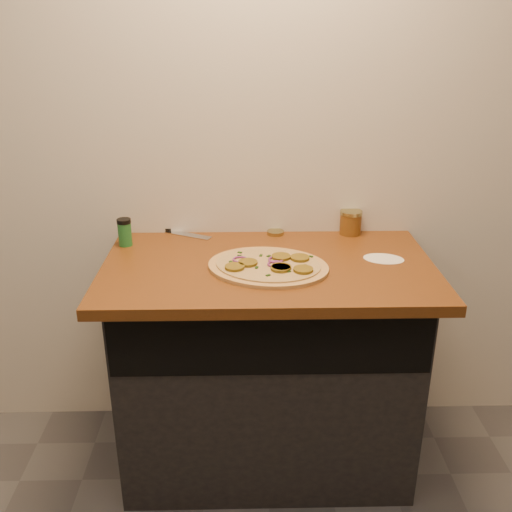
{
  "coord_description": "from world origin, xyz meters",
  "views": [
    {
      "loc": [
        -0.09,
        -0.48,
        1.72
      ],
      "look_at": [
        -0.05,
        1.37,
        0.95
      ],
      "focal_mm": 40.0,
      "sensor_mm": 36.0,
      "label": 1
    }
  ],
  "objects_px": {
    "pizza": "(269,266)",
    "chefs_knife": "(173,232)",
    "salsa_jar": "(351,222)",
    "spice_shaker": "(125,232)"
  },
  "relations": [
    {
      "from": "spice_shaker",
      "to": "salsa_jar",
      "type": "bearing_deg",
      "value": 7.02
    },
    {
      "from": "pizza",
      "to": "salsa_jar",
      "type": "xyz_separation_m",
      "value": [
        0.35,
        0.35,
        0.04
      ]
    },
    {
      "from": "pizza",
      "to": "spice_shaker",
      "type": "relative_size",
      "value": 4.79
    },
    {
      "from": "pizza",
      "to": "chefs_knife",
      "type": "height_order",
      "value": "pizza"
    },
    {
      "from": "pizza",
      "to": "spice_shaker",
      "type": "xyz_separation_m",
      "value": [
        -0.55,
        0.24,
        0.04
      ]
    },
    {
      "from": "chefs_knife",
      "to": "salsa_jar",
      "type": "xyz_separation_m",
      "value": [
        0.73,
        -0.03,
        0.04
      ]
    },
    {
      "from": "pizza",
      "to": "chefs_knife",
      "type": "relative_size",
      "value": 1.86
    },
    {
      "from": "salsa_jar",
      "to": "spice_shaker",
      "type": "relative_size",
      "value": 0.91
    },
    {
      "from": "chefs_knife",
      "to": "salsa_jar",
      "type": "height_order",
      "value": "salsa_jar"
    },
    {
      "from": "salsa_jar",
      "to": "pizza",
      "type": "bearing_deg",
      "value": -135.19
    }
  ]
}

